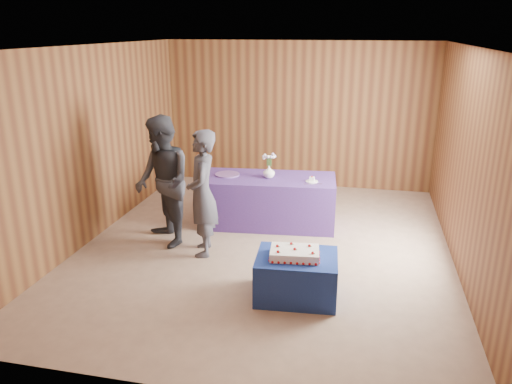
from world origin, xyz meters
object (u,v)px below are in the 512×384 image
(vase, at_px, (269,172))
(guest_left, at_px, (202,194))
(serving_table, at_px, (269,201))
(cake_table, at_px, (296,276))
(sheet_cake, at_px, (295,253))
(guest_right, at_px, (163,182))

(vase, bearing_deg, guest_left, -118.29)
(serving_table, distance_m, guest_left, 1.48)
(cake_table, distance_m, serving_table, 2.24)
(cake_table, height_order, serving_table, serving_table)
(sheet_cake, distance_m, vase, 2.27)
(sheet_cake, bearing_deg, guest_left, 139.96)
(cake_table, relative_size, sheet_cake, 1.51)
(serving_table, distance_m, guest_right, 1.74)
(vase, bearing_deg, serving_table, 80.84)
(guest_left, relative_size, guest_right, 0.93)
(cake_table, xyz_separation_m, serving_table, (-0.73, 2.12, 0.12))
(sheet_cake, xyz_separation_m, vase, (-0.71, 2.13, 0.29))
(serving_table, distance_m, vase, 0.47)
(cake_table, relative_size, vase, 4.86)
(serving_table, height_order, guest_right, guest_right)
(sheet_cake, relative_size, guest_left, 0.35)
(cake_table, height_order, guest_right, guest_right)
(serving_table, bearing_deg, sheet_cake, -77.32)
(sheet_cake, height_order, guest_left, guest_left)
(sheet_cake, bearing_deg, cake_table, 44.21)
(vase, xyz_separation_m, guest_left, (-0.66, -1.22, 0.00))
(cake_table, xyz_separation_m, sheet_cake, (-0.02, -0.03, 0.30))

